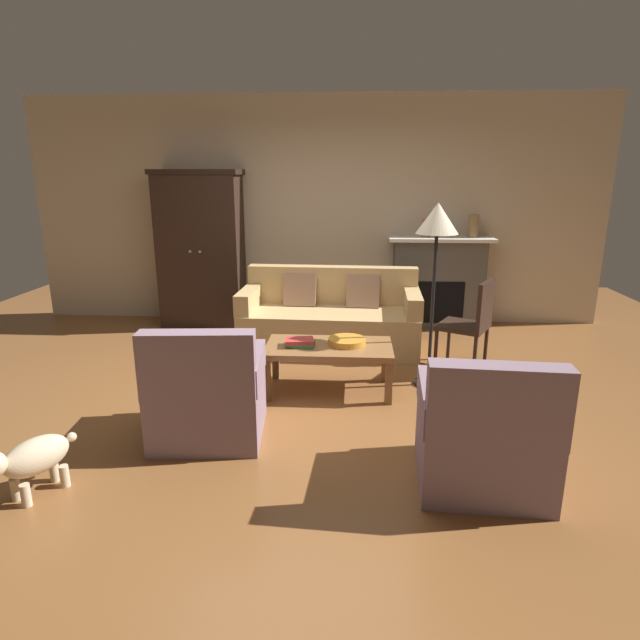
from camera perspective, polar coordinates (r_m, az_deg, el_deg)
name	(u,v)px	position (r m, az deg, el deg)	size (l,w,h in m)	color
ground_plane	(295,395)	(4.65, -2.74, -8.10)	(9.60, 9.60, 0.00)	brown
back_wall	(315,212)	(6.81, -0.53, 11.66)	(7.20, 0.10, 2.80)	beige
fireplace	(438,281)	(6.74, 12.63, 4.11)	(1.26, 0.48, 1.12)	#4C4947
armoire	(201,249)	(6.78, -12.72, 7.53)	(1.06, 0.57, 1.91)	black
couch	(330,320)	(5.78, 1.11, 0.04)	(1.95, 0.92, 0.86)	tan
coffee_table	(329,351)	(4.61, 0.97, -3.39)	(1.10, 0.60, 0.42)	olive
fruit_bowl	(347,341)	(4.62, 2.94, -2.31)	(0.33, 0.33, 0.05)	orange
book_stack	(300,342)	(4.57, -2.20, -2.44)	(0.26, 0.20, 0.07)	#427A4C
mantel_vase_terracotta	(426,228)	(6.60, 11.43, 9.74)	(0.11, 0.11, 0.22)	#A86042
mantel_vase_bronze	(473,226)	(6.70, 16.26, 9.75)	(0.13, 0.13, 0.27)	olive
armchair_near_left	(208,397)	(3.91, -12.05, -8.11)	(0.83, 0.83, 0.88)	gray
armchair_near_right	(484,438)	(3.43, 17.32, -12.06)	(0.82, 0.82, 0.88)	gray
side_chair_wooden	(472,319)	(5.27, 16.17, 0.07)	(0.60, 0.60, 0.90)	black
floor_lamp	(437,229)	(4.62, 12.55, 9.55)	(0.36, 0.36, 1.63)	black
dog	(31,459)	(3.63, -28.81, -13.04)	(0.38, 0.51, 0.39)	beige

